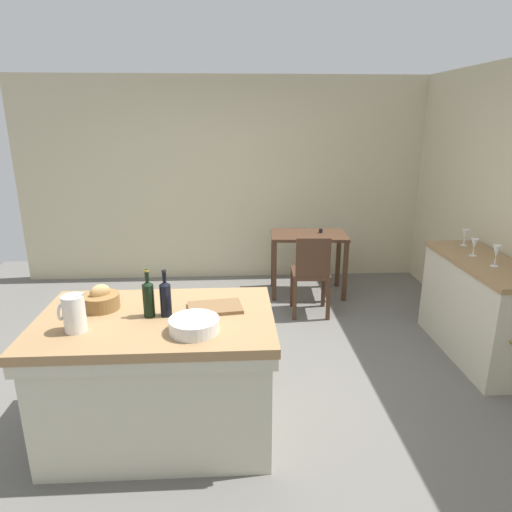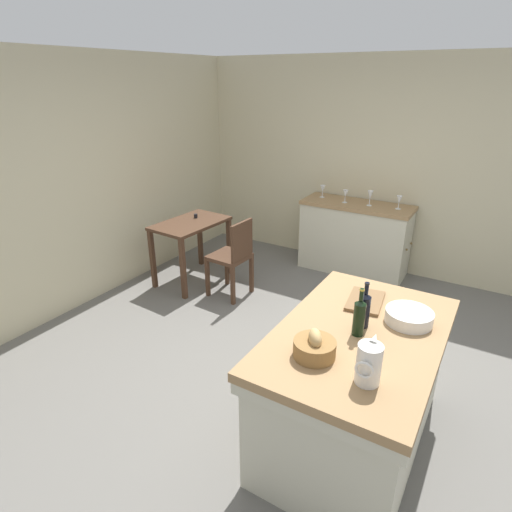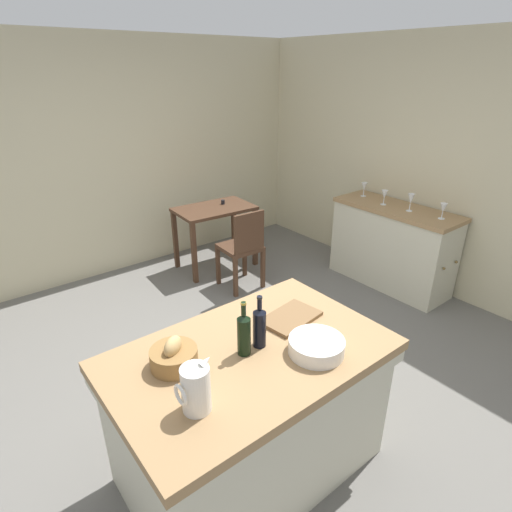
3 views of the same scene
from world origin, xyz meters
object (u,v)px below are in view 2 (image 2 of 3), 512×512
(pitcher, at_px, (369,364))
(island_table, at_px, (354,384))
(writing_desk, at_px, (191,232))
(bread_basket, at_px, (315,347))
(wine_bottle_amber, at_px, (359,316))
(wine_bottle_dark, at_px, (364,309))
(wine_glass_far_left, at_px, (399,200))
(wine_glass_left, at_px, (370,195))
(wooden_chair, at_px, (233,255))
(wine_glass_middle, at_px, (345,194))
(wine_glass_right, at_px, (323,189))
(wash_bowl, at_px, (409,317))
(side_cabinet, at_px, (354,238))
(cutting_board, at_px, (365,301))

(pitcher, bearing_deg, island_table, 22.16)
(writing_desk, distance_m, pitcher, 3.30)
(bread_basket, relative_size, wine_bottle_amber, 0.77)
(wine_bottle_dark, xyz_separation_m, wine_glass_far_left, (2.65, 0.44, 0.01))
(wine_bottle_amber, bearing_deg, wine_glass_left, 15.93)
(bread_basket, bearing_deg, wine_bottle_dark, -16.84)
(wooden_chair, distance_m, wine_bottle_amber, 2.37)
(pitcher, xyz_separation_m, bread_basket, (0.06, 0.32, -0.06))
(wine_bottle_dark, height_order, wine_bottle_amber, wine_bottle_amber)
(bread_basket, distance_m, wine_glass_middle, 3.18)
(bread_basket, distance_m, wine_glass_left, 3.13)
(bread_basket, xyz_separation_m, wine_glass_far_left, (3.10, 0.30, 0.07))
(wine_glass_right, bearing_deg, pitcher, -153.36)
(wine_bottle_dark, bearing_deg, wooden_chair, 55.51)
(wash_bowl, bearing_deg, side_cabinet, 25.50)
(bread_basket, height_order, wine_bottle_amber, wine_bottle_amber)
(island_table, bearing_deg, cutting_board, 13.39)
(writing_desk, bearing_deg, bread_basket, -127.10)
(wine_bottle_dark, height_order, wine_glass_right, wine_bottle_dark)
(cutting_board, height_order, wine_bottle_dark, wine_bottle_dark)
(wine_glass_far_left, bearing_deg, wine_bottle_dark, -170.59)
(side_cabinet, bearing_deg, island_table, -160.95)
(wooden_chair, height_order, pitcher, pitcher)
(wine_bottle_dark, distance_m, wine_glass_right, 3.03)
(wooden_chair, relative_size, wine_bottle_dark, 2.96)
(island_table, bearing_deg, wine_glass_left, 16.25)
(wine_glass_right, bearing_deg, wine_bottle_amber, -153.09)
(wash_bowl, relative_size, wine_bottle_dark, 0.97)
(wine_glass_middle, bearing_deg, side_cabinet, -74.01)
(cutting_board, relative_size, wine_glass_middle, 2.22)
(wine_bottle_amber, xyz_separation_m, wine_glass_right, (2.79, 1.41, 0.01))
(cutting_board, bearing_deg, wine_glass_right, 29.29)
(island_table, bearing_deg, wine_glass_far_left, 9.35)
(wine_bottle_amber, xyz_separation_m, wine_glass_middle, (2.70, 1.08, 0.01))
(wine_bottle_amber, bearing_deg, cutting_board, 11.42)
(bread_basket, bearing_deg, wine_glass_right, 22.21)
(cutting_board, xyz_separation_m, wine_bottle_dark, (-0.31, -0.08, 0.11))
(wine_bottle_dark, bearing_deg, wine_bottle_amber, -178.54)
(wine_glass_left, relative_size, wine_glass_middle, 1.15)
(wash_bowl, height_order, bread_basket, bread_basket)
(pitcher, distance_m, wine_bottle_dark, 0.54)
(bread_basket, height_order, wine_glass_middle, wine_glass_middle)
(island_table, height_order, bread_basket, bread_basket)
(cutting_board, distance_m, wine_glass_left, 2.42)
(writing_desk, xyz_separation_m, wine_glass_middle, (1.24, -1.44, 0.38))
(wine_glass_far_left, relative_size, wine_glass_left, 0.87)
(wash_bowl, bearing_deg, wine_glass_far_left, 15.43)
(writing_desk, relative_size, wine_glass_left, 5.13)
(cutting_board, bearing_deg, wooden_chair, 61.41)
(wine_bottle_amber, bearing_deg, side_cabinet, 18.69)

